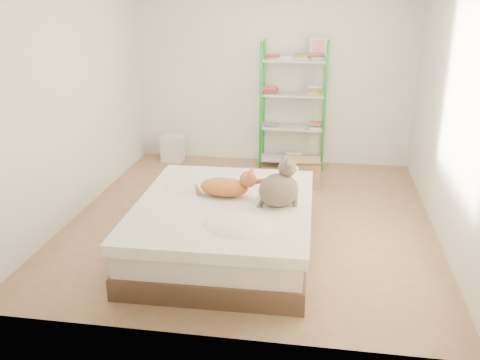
% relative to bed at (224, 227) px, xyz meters
% --- Properties ---
extents(room, '(3.81, 4.21, 2.61)m').
position_rel_bed_xyz_m(room, '(0.14, 0.81, 1.05)').
color(room, tan).
rests_on(room, ground).
extents(bed, '(1.62, 2.01, 0.50)m').
position_rel_bed_xyz_m(bed, '(0.00, 0.00, 0.00)').
color(bed, '#4C3E2D').
rests_on(bed, ground).
extents(orange_cat, '(0.56, 0.33, 0.22)m').
position_rel_bed_xyz_m(orange_cat, '(-0.03, 0.16, 0.36)').
color(orange_cat, orange).
rests_on(orange_cat, bed).
extents(grey_cat, '(0.49, 0.46, 0.44)m').
position_rel_bed_xyz_m(grey_cat, '(0.50, -0.01, 0.47)').
color(grey_cat, '#7F735D').
rests_on(grey_cat, bed).
extents(shelf_unit, '(0.88, 0.36, 1.74)m').
position_rel_bed_xyz_m(shelf_unit, '(0.45, 2.69, 0.66)').
color(shelf_unit, green).
rests_on(shelf_unit, ground).
extents(cardboard_box, '(0.51, 0.50, 0.37)m').
position_rel_bed_xyz_m(cardboard_box, '(0.60, 1.94, -0.09)').
color(cardboard_box, '#A48155').
rests_on(cardboard_box, ground).
extents(white_bin, '(0.34, 0.30, 0.36)m').
position_rel_bed_xyz_m(white_bin, '(-1.25, 2.66, -0.07)').
color(white_bin, silver).
rests_on(white_bin, ground).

